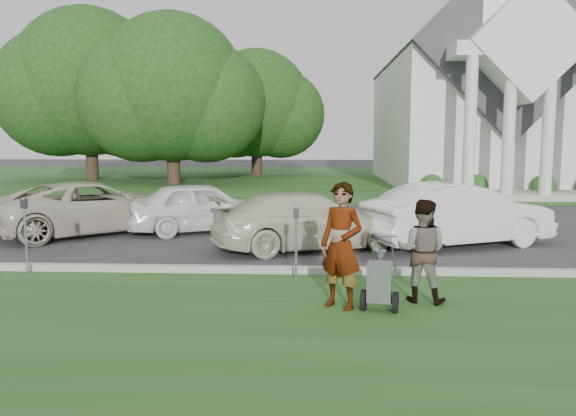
# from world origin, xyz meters

# --- Properties ---
(ground) EXTENTS (120.00, 120.00, 0.00)m
(ground) POSITION_xyz_m (0.00, 0.00, 0.00)
(ground) COLOR #333335
(ground) RESTS_ON ground
(grass_strip) EXTENTS (80.00, 7.00, 0.01)m
(grass_strip) POSITION_xyz_m (0.00, -3.00, 0.01)
(grass_strip) COLOR #204F1B
(grass_strip) RESTS_ON ground
(church_lawn) EXTENTS (80.00, 30.00, 0.01)m
(church_lawn) POSITION_xyz_m (0.00, 27.00, 0.01)
(church_lawn) COLOR #204F1B
(church_lawn) RESTS_ON ground
(curb) EXTENTS (80.00, 0.18, 0.15)m
(curb) POSITION_xyz_m (0.00, 0.55, 0.07)
(curb) COLOR #9E9E93
(curb) RESTS_ON ground
(church) EXTENTS (9.19, 19.00, 24.10)m
(church) POSITION_xyz_m (9.00, 23.11, 5.94)
(church) COLOR white
(church) RESTS_ON ground
(tree_left) EXTENTS (10.63, 8.40, 9.71)m
(tree_left) POSITION_xyz_m (-8.01, 21.99, 5.11)
(tree_left) COLOR #332316
(tree_left) RESTS_ON ground
(tree_far) EXTENTS (11.64, 9.20, 10.73)m
(tree_far) POSITION_xyz_m (-14.01, 24.99, 5.69)
(tree_far) COLOR #332316
(tree_far) RESTS_ON ground
(tree_back) EXTENTS (9.61, 7.60, 8.89)m
(tree_back) POSITION_xyz_m (-4.01, 29.99, 4.73)
(tree_back) COLOR #332316
(tree_back) RESTS_ON ground
(striping_cart) EXTENTS (0.69, 1.17, 1.03)m
(striping_cart) POSITION_xyz_m (1.15, -1.76, 0.44)
(striping_cart) COLOR black
(striping_cart) RESTS_ON ground
(person_left) EXTENTS (0.85, 0.78, 1.95)m
(person_left) POSITION_xyz_m (0.56, -1.62, 0.98)
(person_left) COLOR #999999
(person_left) RESTS_ON ground
(person_right) EXTENTS (0.96, 0.85, 1.65)m
(person_right) POSITION_xyz_m (1.86, -1.22, 0.83)
(person_right) COLOR #999999
(person_right) RESTS_ON ground
(parking_meter_near) EXTENTS (0.10, 0.09, 1.39)m
(parking_meter_near) POSITION_xyz_m (-0.18, -0.13, 0.88)
(parking_meter_near) COLOR gray
(parking_meter_near) RESTS_ON ground
(parking_meter_far) EXTENTS (0.11, 0.10, 1.50)m
(parking_meter_far) POSITION_xyz_m (-5.41, 0.30, 0.94)
(parking_meter_far) COLOR gray
(parking_meter_far) RESTS_ON ground
(car_a) EXTENTS (5.50, 5.28, 1.45)m
(car_a) POSITION_xyz_m (-5.99, 5.05, 0.73)
(car_a) COLOR beige
(car_a) RESTS_ON ground
(car_b) EXTENTS (4.51, 3.25, 1.43)m
(car_b) POSITION_xyz_m (-2.99, 5.38, 0.71)
(car_b) COLOR white
(car_b) RESTS_ON ground
(car_c) EXTENTS (5.00, 3.46, 1.35)m
(car_c) POSITION_xyz_m (0.01, 3.14, 0.67)
(car_c) COLOR beige
(car_c) RESTS_ON ground
(car_d) EXTENTS (4.95, 3.36, 1.54)m
(car_d) POSITION_xyz_m (3.66, 3.62, 0.77)
(car_d) COLOR white
(car_d) RESTS_ON ground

